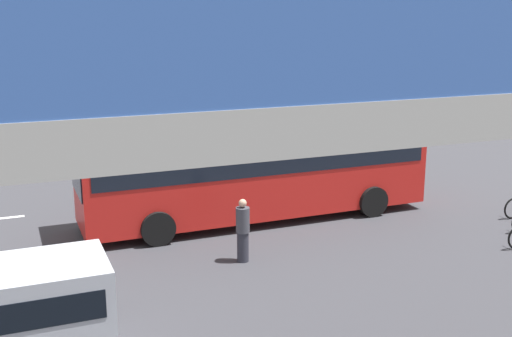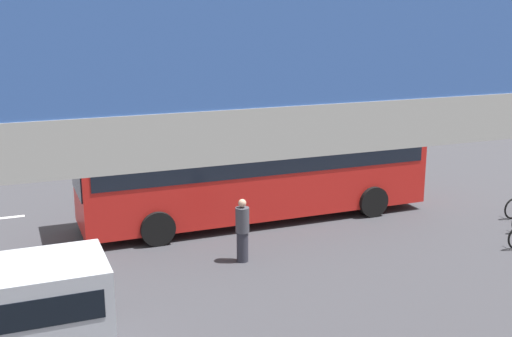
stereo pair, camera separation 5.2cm
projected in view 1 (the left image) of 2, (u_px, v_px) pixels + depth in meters
ground at (246, 215)px, 21.72m from camera, size 80.00×80.00×0.00m
city_bus at (257, 163)px, 20.92m from camera, size 11.54×2.85×3.15m
pedestrian at (243, 231)px, 17.46m from camera, size 0.38×0.38×1.79m
traffic_sign at (241, 136)px, 25.60m from camera, size 0.08×0.60×2.80m
lane_dash_leftmost at (399, 175)px, 27.05m from camera, size 2.00×0.20×0.01m
lane_dash_left at (314, 184)px, 25.60m from camera, size 2.00×0.20×0.01m
lane_dash_centre at (220, 194)px, 24.14m from camera, size 2.00×0.20×0.01m
lane_dash_right at (114, 206)px, 22.68m from camera, size 2.00×0.20×0.01m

